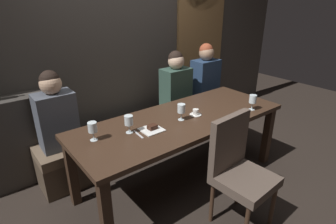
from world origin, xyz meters
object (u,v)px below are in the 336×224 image
Objects in this scene: diner_redhead at (56,112)px; wine_glass_far_right at (181,109)px; wine_glass_near_right at (253,99)px; dessert_plate at (152,129)px; chair_near_side at (238,166)px; fork_on_table at (138,134)px; wine_glass_end_right at (93,128)px; diner_far_end at (205,76)px; wine_glass_center_back at (129,121)px; espresso_cup at (196,113)px; banquette_bench at (144,137)px; dining_table at (181,126)px; diner_bearded at (176,84)px.

wine_glass_far_right is at bearing -37.92° from diner_redhead.
wine_glass_near_right reaches higher than dessert_plate.
fork_on_table is at bearing 127.76° from chair_near_side.
wine_glass_far_right is at bearing -9.77° from wine_glass_end_right.
diner_far_end is 5.06× the size of wine_glass_near_right.
wine_glass_center_back is (-0.57, 0.77, 0.30)m from chair_near_side.
wine_glass_near_right is 1.37× the size of espresso_cup.
wine_glass_end_right is (-1.89, -0.57, 0.01)m from diner_far_end.
wine_glass_end_right reaches higher than fork_on_table.
wine_glass_end_right is at bearing -146.12° from banquette_bench.
dessert_plate reaches higher than dining_table.
wine_glass_end_right is (-0.84, 0.14, 0.00)m from wine_glass_far_right.
wine_glass_far_right is 0.96× the size of fork_on_table.
dessert_plate is at bearing -117.64° from banquette_bench.
dessert_plate is (-0.88, -0.73, -0.07)m from diner_bearded.
fork_on_table reaches higher than banquette_bench.
wine_glass_end_right is at bearing 161.05° from fork_on_table.
dessert_plate is at bearing -179.29° from wine_glass_far_right.
chair_near_side is at bearing -60.58° from dessert_plate.
dining_table is at bearing -90.00° from banquette_bench.
chair_near_side is 5.98× the size of wine_glass_end_right.
banquette_bench is 0.92m from espresso_cup.
diner_bearded is 1.14m from dessert_plate.
dining_table is at bearing 157.54° from wine_glass_near_right.
dessert_plate is at bearing 166.64° from wine_glass_near_right.
wine_glass_near_right is (0.72, -0.30, 0.20)m from dining_table.
espresso_cup is at bearing -115.17° from diner_bearded.
wine_glass_center_back is at bearing -158.08° from diner_far_end.
diner_bearded is at bearing -0.92° from diner_redhead.
wine_glass_center_back is (0.42, -0.67, 0.04)m from diner_redhead.
banquette_bench is (0.00, 0.70, -0.42)m from dining_table.
banquette_bench is 0.98m from dessert_plate.
diner_bearded reaches higher than dining_table.
diner_bearded reaches higher than diner_redhead.
chair_near_side is at bearing -89.91° from dining_table.
fork_on_table is (-0.53, -0.74, 0.51)m from banquette_bench.
banquette_bench is at bearing -0.81° from diner_redhead.
banquette_bench is at bearing 125.92° from wine_glass_near_right.
diner_redhead is 1.37m from espresso_cup.
diner_redhead is 4.13× the size of dessert_plate.
chair_near_side is 1.24m from wine_glass_end_right.
wine_glass_center_back is (-0.57, 0.05, 0.20)m from dining_table.
diner_redhead is 4.61× the size of fork_on_table.
diner_redhead is at bearing 179.08° from diner_bearded.
wine_glass_far_right is 1.00× the size of wine_glass_center_back.
wine_glass_center_back is 0.31m from wine_glass_end_right.
chair_near_side is 1.52m from diner_bearded.
wine_glass_end_right reaches higher than dessert_plate.
fork_on_table is at bearing -64.03° from wine_glass_center_back.
fork_on_table is at bearing -125.68° from banquette_bench.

